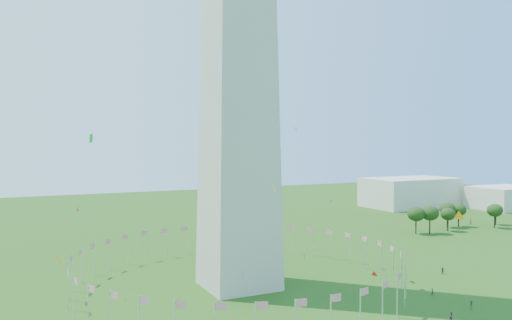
{
  "coord_description": "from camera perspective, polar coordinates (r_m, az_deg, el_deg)",
  "views": [
    {
      "loc": [
        -50.16,
        -62.4,
        35.85
      ],
      "look_at": [
        -2.5,
        35.0,
        32.06
      ],
      "focal_mm": 35.0,
      "sensor_mm": 36.0,
      "label": 1
    }
  ],
  "objects": [
    {
      "name": "gov_building_east_b",
      "position": [
        303.05,
        26.64,
        -3.86
      ],
      "size": [
        35.0,
        25.0,
        12.0
      ],
      "primitive_type": "cube",
      "color": "beige",
      "rests_on": "ground"
    },
    {
      "name": "kites_aloft",
      "position": [
        104.75,
        9.07,
        -7.12
      ],
      "size": [
        87.08,
        74.31,
        35.94
      ],
      "color": "orange",
      "rests_on": "ground"
    },
    {
      "name": "gov_building_east_a",
      "position": [
        293.18,
        17.18,
        -3.54
      ],
      "size": [
        50.0,
        30.0,
        16.0
      ],
      "primitive_type": "cube",
      "color": "beige",
      "rests_on": "ground"
    },
    {
      "name": "flag_ring",
      "position": [
        127.02,
        -2.01,
        -12.29
      ],
      "size": [
        80.24,
        80.24,
        9.0
      ],
      "color": "silver",
      "rests_on": "ground"
    },
    {
      "name": "tree_line_east",
      "position": [
        221.48,
        21.57,
        -6.14
      ],
      "size": [
        53.4,
        15.96,
        10.86
      ],
      "color": "#254517",
      "rests_on": "ground"
    }
  ]
}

